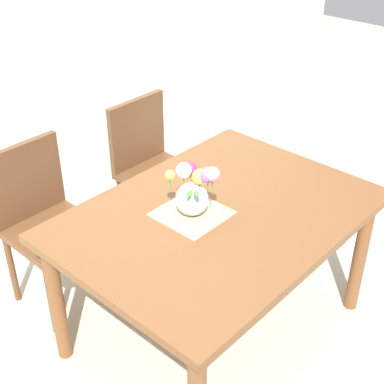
% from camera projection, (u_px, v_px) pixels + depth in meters
% --- Properties ---
extents(ground_plane, '(12.00, 12.00, 0.00)m').
position_uv_depth(ground_plane, '(215.00, 328.00, 2.90)').
color(ground_plane, '#B7AD99').
extents(back_wall, '(7.00, 0.10, 2.80)m').
position_uv_depth(back_wall, '(2.00, 5.00, 3.07)').
color(back_wall, silver).
rests_on(back_wall, ground_plane).
extents(dining_table, '(1.43, 1.04, 0.74)m').
position_uv_depth(dining_table, '(218.00, 228.00, 2.55)').
color(dining_table, brown).
rests_on(dining_table, ground_plane).
extents(chair_left, '(0.42, 0.42, 0.90)m').
position_uv_depth(chair_left, '(43.00, 216.00, 2.87)').
color(chair_left, brown).
rests_on(chair_left, ground_plane).
extents(chair_right, '(0.42, 0.42, 0.90)m').
position_uv_depth(chair_right, '(151.00, 162.00, 3.36)').
color(chair_right, brown).
rests_on(chair_right, ground_plane).
extents(placemat, '(0.29, 0.29, 0.01)m').
position_uv_depth(placemat, '(192.00, 214.00, 2.48)').
color(placemat, tan).
rests_on(placemat, dining_table).
extents(flower_vase, '(0.19, 0.23, 0.26)m').
position_uv_depth(flower_vase, '(194.00, 191.00, 2.42)').
color(flower_vase, silver).
rests_on(flower_vase, placemat).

